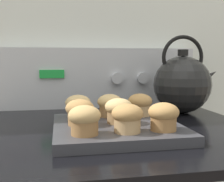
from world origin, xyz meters
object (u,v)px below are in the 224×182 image
(muffin_r0_c2, at_px, (164,116))
(tea_kettle, at_px, (183,83))
(muffin_r0_c1, at_px, (126,118))
(muffin_r1_c1, at_px, (117,110))
(muffin_r1_c0, at_px, (80,112))
(muffin_r2_c0, at_px, (78,106))
(muffin_r2_c1, at_px, (110,105))
(muffin_pan, at_px, (117,128))
(muffin_r2_c2, at_px, (140,104))
(muffin_r0_c0, at_px, (85,119))

(muffin_r0_c2, height_order, tea_kettle, tea_kettle)
(muffin_r0_c2, relative_size, tea_kettle, 0.26)
(muffin_r0_c1, height_order, muffin_r1_c1, same)
(muffin_r1_c0, height_order, muffin_r2_c0, same)
(muffin_r2_c1, bearing_deg, muffin_pan, -89.28)
(muffin_r0_c1, xyz_separation_m, muffin_r2_c2, (0.08, 0.16, 0.00))
(muffin_pan, relative_size, muffin_r0_c1, 4.46)
(muffin_r2_c0, bearing_deg, muffin_r2_c1, 0.07)
(muffin_r1_c1, height_order, muffin_r2_c0, same)
(muffin_pan, xyz_separation_m, muffin_r1_c0, (-0.09, 0.00, 0.04))
(muffin_r2_c0, relative_size, muffin_r2_c1, 1.00)
(muffin_r0_c2, xyz_separation_m, tea_kettle, (0.17, 0.29, 0.04))
(muffin_r0_c0, relative_size, muffin_r1_c0, 1.00)
(muffin_r0_c1, bearing_deg, muffin_r0_c2, 1.35)
(muffin_pan, distance_m, muffin_r0_c0, 0.13)
(muffin_pan, height_order, muffin_r0_c2, muffin_r0_c2)
(muffin_r1_c0, height_order, muffin_r2_c2, same)
(muffin_r0_c1, distance_m, muffin_r0_c2, 0.08)
(muffin_r1_c0, height_order, tea_kettle, tea_kettle)
(muffin_r0_c0, relative_size, muffin_r0_c1, 1.00)
(muffin_pan, height_order, muffin_r2_c0, muffin_r2_c0)
(muffin_r2_c1, bearing_deg, tea_kettle, 25.11)
(muffin_r0_c2, bearing_deg, muffin_r2_c0, 135.52)
(muffin_r0_c0, bearing_deg, muffin_r1_c1, 46.01)
(muffin_r0_c2, xyz_separation_m, muffin_r2_c2, (-0.00, 0.16, 0.00))
(muffin_r2_c0, relative_size, tea_kettle, 0.26)
(muffin_r1_c0, distance_m, muffin_r2_c2, 0.18)
(muffin_r0_c2, height_order, muffin_r2_c1, same)
(muffin_r0_c2, height_order, muffin_r2_c2, same)
(muffin_pan, bearing_deg, tea_kettle, 38.55)
(muffin_r0_c0, bearing_deg, muffin_r0_c1, 1.89)
(muffin_r1_c0, xyz_separation_m, muffin_r2_c1, (0.08, 0.08, 0.00))
(muffin_r0_c1, distance_m, muffin_r2_c0, 0.19)
(muffin_r0_c2, height_order, muffin_r1_c0, same)
(muffin_r0_c0, relative_size, muffin_r2_c0, 1.00)
(muffin_pan, xyz_separation_m, muffin_r0_c0, (-0.08, -0.09, 0.04))
(muffin_r1_c0, bearing_deg, muffin_r1_c1, 0.38)
(muffin_r0_c0, bearing_deg, muffin_r2_c0, 90.57)
(muffin_r0_c0, relative_size, muffin_r0_c2, 1.00)
(muffin_r0_c2, xyz_separation_m, muffin_r2_c1, (-0.09, 0.17, 0.00))
(muffin_r0_c2, distance_m, muffin_r2_c0, 0.24)
(muffin_r2_c1, bearing_deg, muffin_r0_c0, -115.55)
(muffin_r0_c1, relative_size, muffin_r2_c2, 1.00)
(muffin_r0_c1, bearing_deg, muffin_r2_c2, 64.32)
(muffin_r2_c0, bearing_deg, muffin_r1_c0, -90.87)
(muffin_r2_c2, bearing_deg, muffin_r1_c0, -154.30)
(muffin_pan, bearing_deg, muffin_r1_c1, 36.22)
(muffin_pan, xyz_separation_m, tea_kettle, (0.26, 0.21, 0.08))
(muffin_r0_c0, relative_size, muffin_r2_c1, 1.00)
(muffin_pan, bearing_deg, muffin_r0_c0, -133.77)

